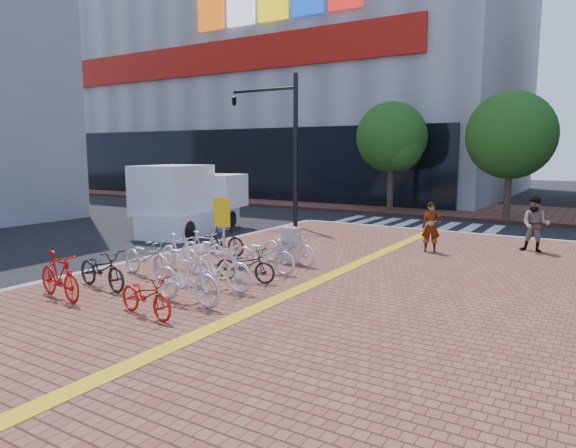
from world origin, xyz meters
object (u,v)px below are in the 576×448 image
Objects in this scene: utility_box at (291,245)px; bike_11 at (289,247)px; bike_3 at (179,252)px; bike_10 at (264,254)px; bike_0 at (59,276)px; yellow_sign at (223,218)px; pedestrian_b at (535,224)px; bike_7 at (186,277)px; bike_2 at (147,257)px; bike_5 at (223,240)px; bike_9 at (245,265)px; box_truck at (189,201)px; bike_4 at (204,247)px; bike_8 at (218,266)px; traffic_light_pole at (266,123)px; pedestrian_a at (431,227)px; bike_1 at (102,269)px; bike_6 at (146,295)px.

bike_11 is at bearing -74.66° from utility_box.
bike_3 is 0.85× the size of bike_10.
yellow_sign is at bearing 0.47° from bike_0.
pedestrian_b is (5.88, 5.80, 0.42)m from bike_11.
bike_7 is at bearing -172.24° from bike_11.
yellow_sign is at bearing -8.09° from bike_2.
bike_5 is 1.02× the size of bike_9.
bike_3 is at bearing -131.86° from utility_box.
bike_7 is 10.96m from box_truck.
bike_11 is (2.43, 5.77, -0.04)m from bike_0.
bike_9 is at bearing -82.54° from bike_3.
bike_10 is at bearing 6.87° from bike_7.
bike_4 is at bearing -146.78° from utility_box.
bike_8 is 10.82m from pedestrian_b.
box_truck reaches higher than pedestrian_b.
traffic_light_pole reaches higher than bike_8.
pedestrian_b is at bearing -40.31° from bike_11.
bike_5 is at bearing 32.61° from bike_8.
pedestrian_a reaches higher than bike_8.
bike_10 is at bearing -18.65° from bike_0.
yellow_sign is at bearing -64.75° from traffic_light_pole.
bike_3 is at bearing -113.16° from yellow_sign.
bike_8 is at bearing -140.57° from bike_5.
bike_5 reaches higher than bike_3.
traffic_light_pole reaches higher than yellow_sign.
yellow_sign is at bearing -3.52° from bike_1.
utility_box reaches higher than bike_4.
traffic_light_pole is at bearing 23.70° from bike_8.
yellow_sign is (-1.75, 2.36, 0.77)m from bike_8.
bike_5 is (-0.23, 2.22, 0.00)m from bike_3.
bike_7 reaches higher than bike_1.
bike_3 reaches higher than bike_4.
yellow_sign is (-1.68, -0.97, 0.85)m from bike_11.
bike_7 is 4.13m from yellow_sign.
bike_3 is 7.61m from box_truck.
bike_11 is 8.27m from pedestrian_b.
bike_1 is 1.12× the size of pedestrian_a.
utility_box is at bearing 35.51° from yellow_sign.
bike_11 reaches higher than bike_6.
bike_6 is at bearing -124.32° from bike_2.
bike_1 is at bearing -170.75° from bike_2.
bike_3 is 10.12m from traffic_light_pole.
bike_1 reaches higher than bike_4.
bike_4 is 3.11m from bike_8.
bike_6 is 0.83× the size of yellow_sign.
bike_9 is (-0.07, 2.23, -0.16)m from bike_7.
box_truck reaches higher than bike_0.
bike_9 is (2.58, 3.43, -0.10)m from bike_0.
utility_box is at bearing -59.04° from bike_4.
yellow_sign is (-1.89, 3.60, 0.76)m from bike_7.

